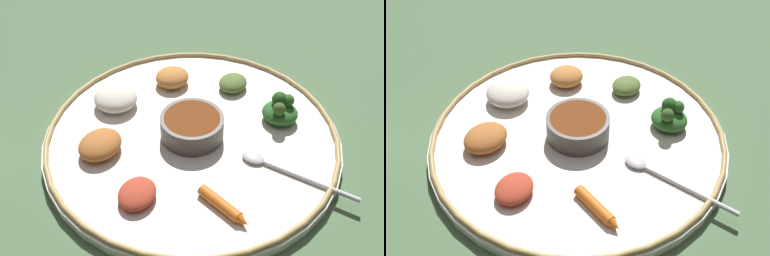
% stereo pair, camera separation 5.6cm
% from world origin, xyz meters
% --- Properties ---
extents(ground_plane, '(2.40, 2.40, 0.00)m').
position_xyz_m(ground_plane, '(0.00, 0.00, 0.00)').
color(ground_plane, '#4C6B47').
extents(platter, '(0.45, 0.45, 0.02)m').
position_xyz_m(platter, '(0.00, 0.00, 0.01)').
color(platter, white).
rests_on(platter, ground_plane).
extents(platter_rim, '(0.45, 0.45, 0.01)m').
position_xyz_m(platter_rim, '(0.00, 0.00, 0.02)').
color(platter_rim, tan).
rests_on(platter_rim, platter).
extents(center_bowl, '(0.10, 0.10, 0.04)m').
position_xyz_m(center_bowl, '(0.00, 0.00, 0.04)').
color(center_bowl, '#4C4742').
rests_on(center_bowl, platter).
extents(spoon, '(0.14, 0.13, 0.01)m').
position_xyz_m(spoon, '(0.11, 0.10, 0.02)').
color(spoon, silver).
rests_on(spoon, platter).
extents(greens_pile, '(0.08, 0.08, 0.05)m').
position_xyz_m(greens_pile, '(0.01, 0.14, 0.04)').
color(greens_pile, '#2D6628').
rests_on(greens_pile, platter).
extents(carrot_near_spoon, '(0.08, 0.05, 0.02)m').
position_xyz_m(carrot_near_spoon, '(0.15, -0.00, 0.02)').
color(carrot_near_spoon, orange).
rests_on(carrot_near_spoon, platter).
extents(mound_chickpea, '(0.09, 0.09, 0.03)m').
position_xyz_m(mound_chickpea, '(-0.01, -0.14, 0.03)').
color(mound_chickpea, '#B2662D').
rests_on(mound_chickpea, platter).
extents(mound_collards, '(0.07, 0.07, 0.02)m').
position_xyz_m(mound_collards, '(-0.09, 0.10, 0.03)').
color(mound_collards, '#567033').
rests_on(mound_collards, platter).
extents(mound_berbere_red, '(0.08, 0.07, 0.02)m').
position_xyz_m(mound_berbere_red, '(0.10, -0.11, 0.03)').
color(mound_berbere_red, '#B73D28').
rests_on(mound_berbere_red, platter).
extents(mound_rice_white, '(0.09, 0.09, 0.03)m').
position_xyz_m(mound_rice_white, '(-0.11, -0.10, 0.03)').
color(mound_rice_white, silver).
rests_on(mound_rice_white, platter).
extents(mound_squash, '(0.07, 0.07, 0.03)m').
position_xyz_m(mound_squash, '(-0.14, 0.01, 0.03)').
color(mound_squash, '#C67A38').
rests_on(mound_squash, platter).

